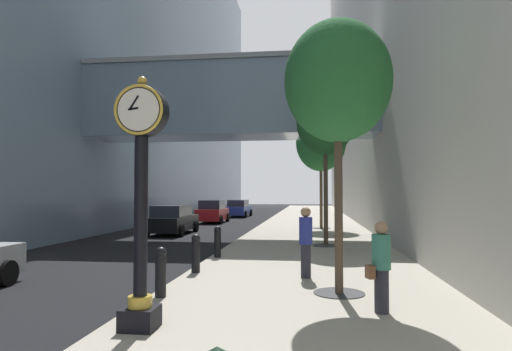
{
  "coord_description": "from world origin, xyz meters",
  "views": [
    {
      "loc": [
        3.42,
        -1.07,
        2.34
      ],
      "look_at": [
        1.0,
        18.3,
        3.06
      ],
      "focal_mm": 31.08,
      "sensor_mm": 36.0,
      "label": 1
    }
  ],
  "objects_px": {
    "bollard_fourth": "(196,252)",
    "bollard_fifth": "(218,241)",
    "pedestrian_walking": "(381,264)",
    "pedestrian_by_clock": "(306,240)",
    "street_clock": "(141,190)",
    "car_red_trailing": "(213,212)",
    "bollard_third": "(161,271)",
    "street_tree_near": "(338,82)",
    "car_black_near": "(172,220)",
    "street_tree_mid_near": "(325,123)",
    "car_blue_far": "(239,208)",
    "street_tree_mid_far": "(321,143)"
  },
  "relations": [
    {
      "from": "bollard_fourth",
      "to": "bollard_fifth",
      "type": "bearing_deg",
      "value": 90.0
    },
    {
      "from": "bollard_fourth",
      "to": "pedestrian_walking",
      "type": "bearing_deg",
      "value": -38.61
    },
    {
      "from": "bollard_fifth",
      "to": "pedestrian_by_clock",
      "type": "distance_m",
      "value": 4.42
    },
    {
      "from": "street_clock",
      "to": "car_red_trailing",
      "type": "height_order",
      "value": "street_clock"
    },
    {
      "from": "bollard_third",
      "to": "street_tree_near",
      "type": "xyz_separation_m",
      "value": [
        3.73,
        0.79,
        4.06
      ]
    },
    {
      "from": "bollard_fourth",
      "to": "street_tree_near",
      "type": "height_order",
      "value": "street_tree_near"
    },
    {
      "from": "pedestrian_by_clock",
      "to": "car_black_near",
      "type": "height_order",
      "value": "pedestrian_by_clock"
    },
    {
      "from": "street_tree_near",
      "to": "bollard_fifth",
      "type": "bearing_deg",
      "value": 127.33
    },
    {
      "from": "street_clock",
      "to": "bollard_fifth",
      "type": "xyz_separation_m",
      "value": [
        -0.4,
        7.81,
        -1.69
      ]
    },
    {
      "from": "street_tree_mid_near",
      "to": "car_red_trailing",
      "type": "distance_m",
      "value": 17.04
    },
    {
      "from": "pedestrian_walking",
      "to": "car_black_near",
      "type": "height_order",
      "value": "pedestrian_walking"
    },
    {
      "from": "car_blue_far",
      "to": "bollard_fifth",
      "type": "bearing_deg",
      "value": -82.16
    },
    {
      "from": "street_clock",
      "to": "car_red_trailing",
      "type": "xyz_separation_m",
      "value": [
        -4.66,
        25.89,
        -1.55
      ]
    },
    {
      "from": "bollard_fifth",
      "to": "bollard_fourth",
      "type": "bearing_deg",
      "value": -90.0
    },
    {
      "from": "car_blue_far",
      "to": "pedestrian_by_clock",
      "type": "bearing_deg",
      "value": -77.36
    },
    {
      "from": "street_clock",
      "to": "pedestrian_by_clock",
      "type": "xyz_separation_m",
      "value": [
        2.59,
        4.59,
        -1.26
      ]
    },
    {
      "from": "street_tree_mid_far",
      "to": "bollard_fifth",
      "type": "bearing_deg",
      "value": -106.96
    },
    {
      "from": "bollard_third",
      "to": "car_black_near",
      "type": "height_order",
      "value": "car_black_near"
    },
    {
      "from": "street_tree_mid_far",
      "to": "car_black_near",
      "type": "xyz_separation_m",
      "value": [
        -8.23,
        -3.1,
        -4.5
      ]
    },
    {
      "from": "street_tree_mid_near",
      "to": "car_blue_far",
      "type": "bearing_deg",
      "value": 108.03
    },
    {
      "from": "street_clock",
      "to": "bollard_fourth",
      "type": "distance_m",
      "value": 5.27
    },
    {
      "from": "pedestrian_by_clock",
      "to": "car_black_near",
      "type": "xyz_separation_m",
      "value": [
        -7.49,
        12.33,
        -0.33
      ]
    },
    {
      "from": "street_clock",
      "to": "street_tree_mid_near",
      "type": "height_order",
      "value": "street_tree_mid_near"
    },
    {
      "from": "bollard_third",
      "to": "bollard_fifth",
      "type": "relative_size",
      "value": 1.0
    },
    {
      "from": "car_red_trailing",
      "to": "bollard_fourth",
      "type": "bearing_deg",
      "value": -78.49
    },
    {
      "from": "pedestrian_by_clock",
      "to": "pedestrian_walking",
      "type": "bearing_deg",
      "value": -65.85
    },
    {
      "from": "street_tree_mid_near",
      "to": "bollard_third",
      "type": "bearing_deg",
      "value": -111.75
    },
    {
      "from": "street_tree_mid_far",
      "to": "street_clock",
      "type": "bearing_deg",
      "value": -99.42
    },
    {
      "from": "bollard_fourth",
      "to": "bollard_fifth",
      "type": "relative_size",
      "value": 1.0
    },
    {
      "from": "pedestrian_walking",
      "to": "bollard_fifth",
      "type": "bearing_deg",
      "value": 124.69
    },
    {
      "from": "street_tree_near",
      "to": "car_red_trailing",
      "type": "relative_size",
      "value": 1.48
    },
    {
      "from": "street_clock",
      "to": "car_black_near",
      "type": "relative_size",
      "value": 0.92
    },
    {
      "from": "street_clock",
      "to": "car_red_trailing",
      "type": "bearing_deg",
      "value": 100.21
    },
    {
      "from": "pedestrian_by_clock",
      "to": "bollard_third",
      "type": "bearing_deg",
      "value": -140.67
    },
    {
      "from": "street_tree_mid_near",
      "to": "car_black_near",
      "type": "distance_m",
      "value": 10.81
    },
    {
      "from": "street_clock",
      "to": "car_blue_far",
      "type": "bearing_deg",
      "value": 96.72
    },
    {
      "from": "bollard_fourth",
      "to": "street_clock",
      "type": "bearing_deg",
      "value": -85.37
    },
    {
      "from": "bollard_fifth",
      "to": "pedestrian_by_clock",
      "type": "xyz_separation_m",
      "value": [
        2.99,
        -3.22,
        0.42
      ]
    },
    {
      "from": "street_clock",
      "to": "street_tree_near",
      "type": "xyz_separation_m",
      "value": [
        3.32,
        2.92,
        2.37
      ]
    },
    {
      "from": "street_tree_near",
      "to": "street_clock",
      "type": "bearing_deg",
      "value": -138.65
    },
    {
      "from": "street_tree_mid_far",
      "to": "pedestrian_walking",
      "type": "relative_size",
      "value": 4.14
    },
    {
      "from": "street_tree_near",
      "to": "street_tree_mid_far",
      "type": "height_order",
      "value": "street_tree_mid_far"
    },
    {
      "from": "bollard_fourth",
      "to": "car_red_trailing",
      "type": "bearing_deg",
      "value": 101.51
    },
    {
      "from": "bollard_fourth",
      "to": "car_blue_far",
      "type": "distance_m",
      "value": 29.25
    },
    {
      "from": "bollard_fifth",
      "to": "car_red_trailing",
      "type": "distance_m",
      "value": 18.57
    },
    {
      "from": "car_red_trailing",
      "to": "street_tree_mid_near",
      "type": "bearing_deg",
      "value": -61.01
    },
    {
      "from": "street_tree_mid_near",
      "to": "pedestrian_by_clock",
      "type": "bearing_deg",
      "value": -96.08
    },
    {
      "from": "street_tree_mid_near",
      "to": "pedestrian_walking",
      "type": "relative_size",
      "value": 3.88
    },
    {
      "from": "bollard_fourth",
      "to": "bollard_fifth",
      "type": "distance_m",
      "value": 2.84
    },
    {
      "from": "street_clock",
      "to": "pedestrian_walking",
      "type": "bearing_deg",
      "value": 20.18
    }
  ]
}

